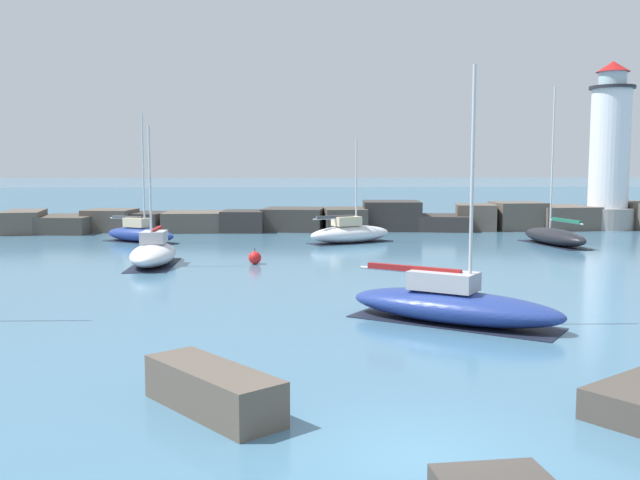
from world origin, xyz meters
TOP-DOWN VIEW (x-y plane):
  - ground_plane at (0.00, 0.00)m, footprint 600.00×600.00m
  - open_sea_beyond at (0.00, 106.53)m, footprint 400.00×116.00m
  - breakwater_jetty at (2.23, 46.48)m, footprint 59.17×7.10m
  - lighthouse at (25.33, 46.28)m, footprint 4.36×4.36m
  - foreground_rocks at (0.52, -0.08)m, footprint 16.82×9.56m
  - sailboat_moored_1 at (2.38, 36.73)m, footprint 6.55×4.66m
  - sailboat_moored_2 at (-9.41, 26.10)m, footprint 2.32×6.08m
  - sailboat_moored_3 at (3.35, 11.17)m, footprint 7.54×6.25m
  - sailboat_moored_4 at (-12.40, 37.98)m, footprint 6.01×4.84m
  - sailboat_moored_5 at (16.12, 34.50)m, footprint 3.03×7.26m
  - mooring_buoy_orange_near at (-3.92, 26.25)m, footprint 0.71×0.71m

SIDE VIEW (x-z plane):
  - ground_plane at x=0.00m, z-range 0.00..0.00m
  - open_sea_beyond at x=0.00m, z-range 0.00..0.01m
  - mooring_buoy_orange_near at x=-3.92m, z-range -0.10..0.81m
  - foreground_rocks at x=0.52m, z-range -0.13..0.86m
  - sailboat_moored_5 at x=16.12m, z-range -4.72..5.95m
  - sailboat_moored_4 at x=-12.40m, z-range -3.84..5.14m
  - sailboat_moored_3 at x=3.35m, z-range -3.71..5.01m
  - sailboat_moored_2 at x=-9.41m, z-range -3.06..4.44m
  - sailboat_moored_1 at x=2.38m, z-range -2.92..4.31m
  - breakwater_jetty at x=2.23m, z-range -0.28..2.13m
  - lighthouse at x=25.33m, z-range -0.92..13.13m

